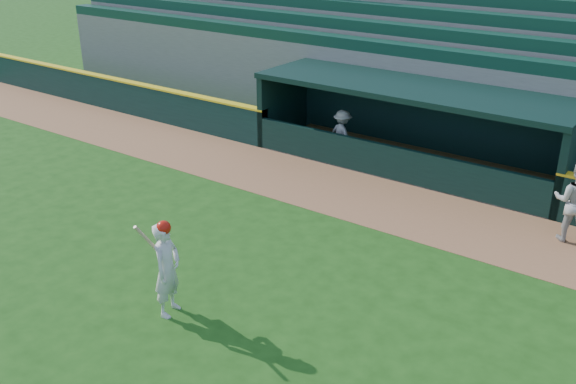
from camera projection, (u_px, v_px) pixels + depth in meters
name	position (u px, v px, depth m)	size (l,w,h in m)	color
ground	(244.00, 273.00, 13.59)	(120.00, 120.00, 0.00)	#1B4812
warning_track	(360.00, 196.00, 17.22)	(40.00, 3.00, 0.01)	#905D39
field_wall_left	(107.00, 93.00, 24.80)	(15.50, 0.30, 1.20)	black
wall_stripe_left	(105.00, 77.00, 24.55)	(15.50, 0.32, 0.06)	yellow
dugout_player_front	(575.00, 202.00, 14.56)	(0.95, 0.74, 1.95)	#A8A8A2
dugout_player_inside	(342.00, 135.00, 19.62)	(0.99, 0.57, 1.53)	#A8A9A3
dugout	(415.00, 120.00, 18.99)	(9.40, 2.80, 2.46)	slate
stands	(476.00, 59.00, 21.95)	(34.50, 6.25, 7.57)	slate
batter_at_plate	(167.00, 268.00, 11.86)	(0.61, 0.86, 1.95)	silver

